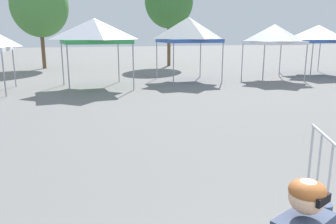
# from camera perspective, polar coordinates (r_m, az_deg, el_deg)

# --- Properties ---
(canopy_tent_behind_center) EXTENTS (3.34, 3.34, 3.40)m
(canopy_tent_behind_center) POSITION_cam_1_polar(r_m,az_deg,el_deg) (17.35, -12.32, 13.25)
(canopy_tent_behind_center) COLOR #9E9EA3
(canopy_tent_behind_center) RESTS_ON ground
(canopy_tent_far_left) EXTENTS (3.11, 3.11, 3.58)m
(canopy_tent_far_left) POSITION_cam_1_polar(r_m,az_deg,el_deg) (19.61, 3.51, 13.72)
(canopy_tent_far_left) COLOR #9E9EA3
(canopy_tent_far_left) RESTS_ON ground
(canopy_tent_center) EXTENTS (2.96, 2.96, 3.20)m
(canopy_tent_center) POSITION_cam_1_polar(r_m,az_deg,el_deg) (20.98, 17.57, 12.43)
(canopy_tent_center) COLOR #9E9EA3
(canopy_tent_center) RESTS_ON ground
(canopy_tent_behind_right) EXTENTS (3.50, 3.50, 3.21)m
(canopy_tent_behind_right) POSITION_cam_1_polar(r_m,az_deg,el_deg) (24.65, 24.07, 12.00)
(canopy_tent_behind_right) COLOR #9E9EA3
(canopy_tent_behind_right) RESTS_ON ground
(tree_behind_tents_right) EXTENTS (4.25, 4.25, 7.05)m
(tree_behind_tents_right) POSITION_cam_1_polar(r_m,az_deg,el_deg) (28.28, -20.91, 16.45)
(tree_behind_tents_right) COLOR brown
(tree_behind_tents_right) RESTS_ON ground
(tree_behind_tents_left) EXTENTS (3.93, 3.93, 7.39)m
(tree_behind_tents_left) POSITION_cam_1_polar(r_m,az_deg,el_deg) (28.86, 0.15, 18.21)
(tree_behind_tents_left) COLOR brown
(tree_behind_tents_left) RESTS_ON ground
(crowd_barrier_by_lift) EXTENTS (0.93, 1.93, 1.08)m
(crowd_barrier_by_lift) POSITION_cam_1_polar(r_m,az_deg,el_deg) (5.80, 25.91, -7.55)
(crowd_barrier_by_lift) COLOR #B7BABF
(crowd_barrier_by_lift) RESTS_ON ground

